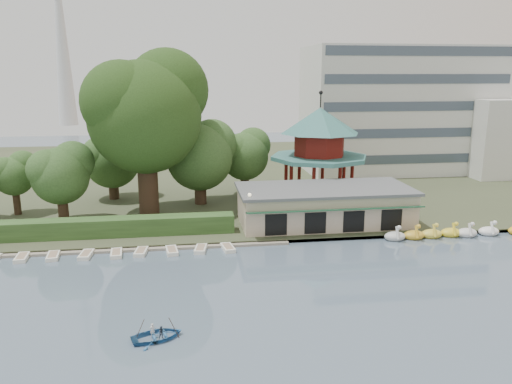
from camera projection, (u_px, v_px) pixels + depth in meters
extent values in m
plane|color=slate|center=(264.00, 334.00, 31.84)|extent=(220.00, 220.00, 0.00)
cube|color=#424930|center=(215.00, 173.00, 81.89)|extent=(220.00, 70.00, 0.40)
cube|color=gray|center=(237.00, 243.00, 48.47)|extent=(220.00, 0.60, 0.30)
cube|color=gray|center=(110.00, 249.00, 46.76)|extent=(34.00, 1.60, 0.24)
cube|color=#C9B299|center=(324.00, 206.00, 53.88)|extent=(18.00, 8.00, 3.60)
cube|color=#595B5E|center=(325.00, 189.00, 53.43)|extent=(18.60, 8.60, 0.30)
cube|color=#194C2D|center=(336.00, 210.00, 49.55)|extent=(18.00, 1.59, 0.45)
cylinder|color=#C9B299|center=(318.00, 195.00, 64.06)|extent=(10.40, 10.40, 1.20)
cylinder|color=#36706B|center=(319.00, 157.00, 62.94)|extent=(12.40, 12.40, 0.50)
cylinder|color=maroon|center=(319.00, 145.00, 62.55)|extent=(6.40, 6.40, 2.80)
cone|color=#36706B|center=(320.00, 120.00, 61.86)|extent=(10.00, 10.00, 3.20)
cylinder|color=black|center=(321.00, 100.00, 61.28)|extent=(0.16, 0.16, 1.80)
cube|color=silver|center=(398.00, 110.00, 81.66)|extent=(30.00, 14.00, 20.00)
cube|color=silver|center=(508.00, 137.00, 78.97)|extent=(14.00, 10.00, 12.00)
cone|color=silver|center=(60.00, 28.00, 154.07)|extent=(6.00, 6.00, 60.00)
cube|color=#365927|center=(82.00, 228.00, 49.26)|extent=(30.00, 2.00, 1.80)
cylinder|color=black|center=(250.00, 215.00, 49.79)|extent=(0.12, 0.12, 4.00)
sphere|color=beige|center=(250.00, 195.00, 49.31)|extent=(0.36, 0.36, 0.36)
cylinder|color=#3A281C|center=(148.00, 176.00, 56.47)|extent=(2.25, 2.25, 8.95)
sphere|color=#284618|center=(145.00, 117.00, 54.93)|extent=(12.50, 12.50, 12.50)
sphere|color=#284618|center=(167.00, 90.00, 56.42)|extent=(9.38, 9.38, 9.38)
sphere|color=#284618|center=(122.00, 101.00, 53.02)|extent=(8.75, 8.75, 8.75)
cylinder|color=#3A281C|center=(63.00, 204.00, 53.88)|extent=(1.10, 1.10, 4.14)
sphere|color=#365927|center=(60.00, 176.00, 53.17)|extent=(6.11, 6.11, 6.11)
sphere|color=#365927|center=(73.00, 162.00, 53.91)|extent=(4.58, 4.58, 4.58)
sphere|color=#365927|center=(47.00, 170.00, 52.25)|extent=(4.28, 4.28, 4.28)
cylinder|color=#3A281C|center=(17.00, 199.00, 56.98)|extent=(0.80, 0.80, 3.61)
sphere|color=#365927|center=(14.00, 176.00, 56.37)|extent=(4.43, 4.43, 4.43)
sphere|color=#365927|center=(23.00, 165.00, 56.86)|extent=(3.32, 3.32, 3.32)
sphere|color=#365927|center=(5.00, 171.00, 55.67)|extent=(3.10, 3.10, 3.10)
cylinder|color=#3A281C|center=(200.00, 185.00, 61.63)|extent=(1.46, 1.46, 4.68)
sphere|color=#365927|center=(200.00, 157.00, 60.83)|extent=(8.12, 8.12, 8.12)
sphere|color=#365927|center=(212.00, 144.00, 61.87)|extent=(6.09, 6.09, 6.09)
sphere|color=#365927|center=(188.00, 151.00, 59.63)|extent=(5.68, 5.68, 5.68)
cylinder|color=#3A281C|center=(245.00, 179.00, 66.35)|extent=(1.13, 1.13, 4.16)
sphere|color=#365927|center=(245.00, 156.00, 65.64)|extent=(6.30, 6.30, 6.30)
sphere|color=#365927|center=(253.00, 145.00, 66.41)|extent=(4.72, 4.72, 4.72)
sphere|color=#365927|center=(237.00, 151.00, 64.69)|extent=(4.41, 4.41, 4.41)
cylinder|color=#3A281C|center=(113.00, 184.00, 64.07)|extent=(1.25, 1.25, 3.99)
sphere|color=#365927|center=(112.00, 161.00, 63.39)|extent=(6.94, 6.94, 6.94)
sphere|color=#365927|center=(123.00, 150.00, 64.28)|extent=(5.20, 5.20, 5.20)
sphere|color=#365927|center=(101.00, 156.00, 62.37)|extent=(4.85, 4.85, 4.85)
ellipsoid|color=silver|center=(395.00, 236.00, 49.71)|extent=(2.16, 1.44, 0.99)
cylinder|color=silver|center=(397.00, 233.00, 49.06)|extent=(0.26, 0.79, 1.29)
sphere|color=silver|center=(399.00, 228.00, 48.62)|extent=(0.44, 0.44, 0.44)
ellipsoid|color=gold|center=(414.00, 235.00, 50.07)|extent=(2.16, 1.44, 0.99)
cylinder|color=gold|center=(417.00, 232.00, 49.41)|extent=(0.26, 0.79, 1.29)
sphere|color=gold|center=(419.00, 226.00, 48.97)|extent=(0.44, 0.44, 0.44)
ellipsoid|color=yellow|center=(431.00, 234.00, 50.48)|extent=(2.16, 1.44, 0.99)
cylinder|color=yellow|center=(435.00, 230.00, 49.82)|extent=(0.26, 0.79, 1.29)
sphere|color=yellow|center=(437.00, 225.00, 49.38)|extent=(0.44, 0.44, 0.44)
ellipsoid|color=yellow|center=(451.00, 233.00, 50.88)|extent=(2.16, 1.44, 0.99)
cylinder|color=yellow|center=(454.00, 229.00, 50.22)|extent=(0.26, 0.79, 1.29)
sphere|color=yellow|center=(456.00, 224.00, 49.78)|extent=(0.44, 0.44, 0.44)
ellipsoid|color=silver|center=(467.00, 233.00, 50.80)|extent=(2.16, 1.44, 0.99)
cylinder|color=silver|center=(470.00, 229.00, 50.15)|extent=(0.26, 0.79, 1.29)
sphere|color=silver|center=(472.00, 224.00, 49.71)|extent=(0.44, 0.44, 0.44)
ellipsoid|color=white|center=(489.00, 231.00, 51.30)|extent=(2.16, 1.44, 0.99)
cylinder|color=white|center=(492.00, 228.00, 50.64)|extent=(0.26, 0.79, 1.29)
sphere|color=white|center=(495.00, 223.00, 50.20)|extent=(0.44, 0.44, 0.44)
cube|color=white|center=(22.00, 257.00, 44.52)|extent=(1.17, 2.37, 0.36)
cube|color=white|center=(53.00, 256.00, 44.89)|extent=(1.25, 2.40, 0.36)
cube|color=white|center=(86.00, 255.00, 45.20)|extent=(1.17, 2.37, 0.36)
cube|color=white|center=(116.00, 253.00, 45.51)|extent=(1.21, 2.38, 0.36)
cube|color=white|center=(141.00, 252.00, 45.97)|extent=(1.25, 2.40, 0.36)
cube|color=white|center=(172.00, 251.00, 46.21)|extent=(1.28, 2.41, 0.36)
cube|color=white|center=(201.00, 249.00, 46.69)|extent=(1.35, 2.43, 0.36)
cube|color=white|center=(228.00, 248.00, 46.98)|extent=(1.36, 2.43, 0.36)
imported|color=#2E6498|center=(157.00, 332.00, 31.09)|extent=(5.17, 4.29, 0.93)
imported|color=white|center=(152.00, 330.00, 31.23)|extent=(0.37, 0.29, 0.88)
imported|color=#2B3543|center=(162.00, 333.00, 30.93)|extent=(0.49, 0.42, 0.85)
cylinder|color=#3A281C|center=(138.00, 335.00, 30.96)|extent=(0.94, 0.29, 2.01)
cylinder|color=#3A281C|center=(177.00, 333.00, 31.28)|extent=(0.94, 0.29, 2.01)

